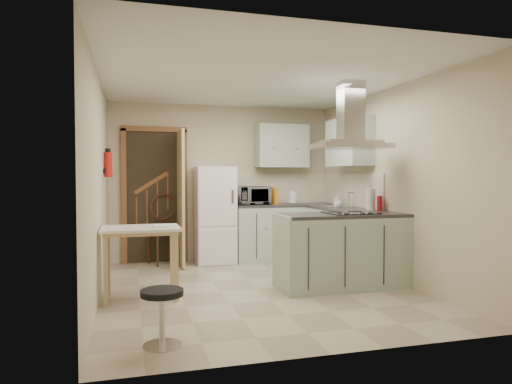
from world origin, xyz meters
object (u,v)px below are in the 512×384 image
object	(u,v)px
peninsula	(342,250)
microwave	(252,195)
extractor_hood	(351,146)
stool	(162,318)
fridge	(215,215)
drop_leaf_table	(141,262)
bentwood_chair	(164,232)

from	to	relation	value
peninsula	microwave	bearing A→B (deg)	106.96
extractor_hood	stool	world-z (taller)	extractor_hood
peninsula	stool	distance (m)	2.66
extractor_hood	microwave	size ratio (longest dim) A/B	1.72
fridge	drop_leaf_table	size ratio (longest dim) A/B	1.78
peninsula	drop_leaf_table	bearing A→B (deg)	176.77
peninsula	microwave	world-z (taller)	microwave
microwave	bentwood_chair	bearing A→B (deg)	167.93
peninsula	extractor_hood	distance (m)	1.27
fridge	stool	xyz separation A→B (m)	(-1.03, -3.38, -0.52)
bentwood_chair	microwave	distance (m)	1.50
fridge	microwave	world-z (taller)	fridge
fridge	peninsula	world-z (taller)	fridge
fridge	peninsula	bearing A→B (deg)	-58.26
fridge	bentwood_chair	world-z (taller)	fridge
fridge	bentwood_chair	distance (m)	0.83
stool	fridge	bearing A→B (deg)	73.06
drop_leaf_table	bentwood_chair	bearing A→B (deg)	78.71
extractor_hood	bentwood_chair	world-z (taller)	extractor_hood
peninsula	extractor_hood	xyz separation A→B (m)	(0.10, 0.00, 1.27)
fridge	drop_leaf_table	bearing A→B (deg)	-122.10
drop_leaf_table	stool	world-z (taller)	drop_leaf_table
fridge	microwave	distance (m)	0.68
extractor_hood	peninsula	bearing A→B (deg)	180.00
fridge	extractor_hood	bearing A→B (deg)	-56.21
stool	microwave	xyz separation A→B (m)	(1.64, 3.39, 0.82)
drop_leaf_table	stool	distance (m)	1.54
fridge	extractor_hood	xyz separation A→B (m)	(1.32, -1.98, 0.97)
fridge	peninsula	distance (m)	2.35
drop_leaf_table	microwave	size ratio (longest dim) A/B	1.61
extractor_hood	microwave	world-z (taller)	extractor_hood
peninsula	bentwood_chair	xyz separation A→B (m)	(-2.01, 2.05, 0.04)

